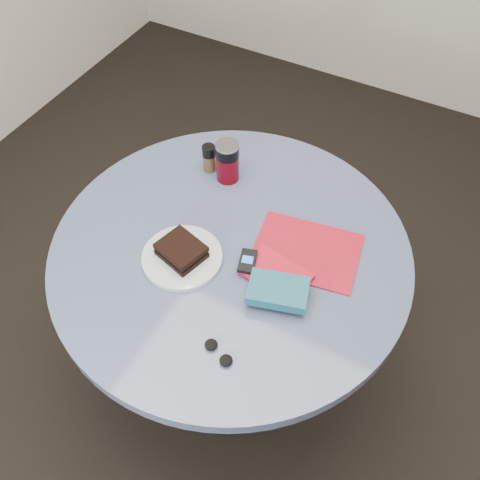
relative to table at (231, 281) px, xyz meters
The scene contains 11 objects.
ground 0.59m from the table, ahead, with size 4.00×4.00×0.00m, color black.
table is the anchor object (origin of this frame).
plate 0.22m from the table, 134.93° to the right, with size 0.22×0.22×0.01m, color silver.
sandwich 0.24m from the table, 135.73° to the right, with size 0.14×0.13×0.04m.
soda_can 0.36m from the table, 120.51° to the left, with size 0.09×0.09×0.13m.
pepper_grinder 0.38m from the table, 130.58° to the left, with size 0.05×0.05×0.09m.
magazine 0.27m from the table, 24.03° to the left, with size 0.28×0.21×0.01m, color maroon.
red_book 0.24m from the table, 11.07° to the right, with size 0.17×0.11×0.01m, color #B30E23.
novel 0.29m from the table, 25.41° to the right, with size 0.15×0.10×0.03m, color #155066.
mp3_player 0.21m from the table, 26.87° to the right, with size 0.06×0.08×0.01m.
headphones 0.37m from the table, 66.14° to the right, with size 0.09×0.06×0.02m.
Camera 1 is at (0.46, -0.79, 1.91)m, focal length 40.00 mm.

